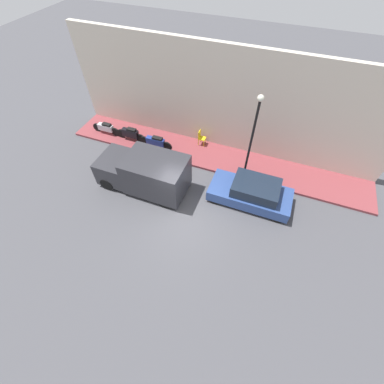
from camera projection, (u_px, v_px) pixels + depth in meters
name	position (u px, v px, depth m)	size (l,w,h in m)	color
ground_plane	(182.00, 217.00, 12.56)	(60.00, 60.00, 0.00)	#47474C
sidewalk	(212.00, 156.00, 15.30)	(2.32, 17.86, 0.14)	brown
building_facade	(222.00, 101.00, 13.88)	(0.30, 17.86, 5.88)	beige
parked_car	(252.00, 192.00, 12.74)	(1.80, 4.05, 1.35)	#2D4784
delivery_van	(144.00, 172.00, 13.08)	(2.07, 4.65, 2.07)	#2D2D33
scooter_silver	(106.00, 128.00, 16.31)	(0.30, 1.91, 0.75)	#B7B7BF
motorcycle_blue	(156.00, 142.00, 15.33)	(0.30, 2.11, 0.84)	navy
motorcycle_black	(131.00, 134.00, 15.84)	(0.30, 1.95, 0.86)	black
streetlamp	(253.00, 131.00, 12.03)	(0.30, 0.30, 4.72)	black
cafe_chair	(201.00, 137.00, 15.54)	(0.40, 0.40, 0.93)	yellow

